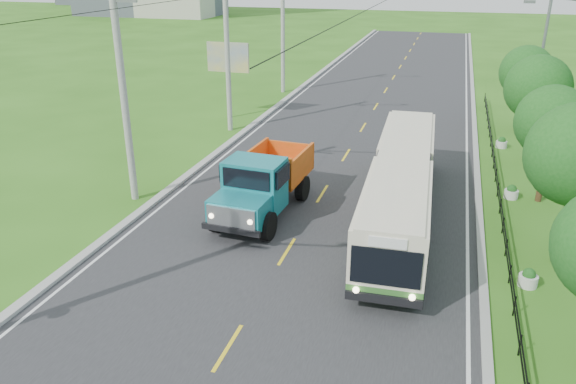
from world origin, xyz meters
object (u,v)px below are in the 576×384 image
at_px(billboard_left, 228,62).
at_px(bus, 401,182).
at_px(tree_fifth, 538,91).
at_px(dump_truck, 263,180).
at_px(planter_far, 502,143).
at_px(tree_fourth, 553,125).
at_px(planter_near, 528,278).
at_px(pole_near, 124,91).
at_px(streetlight_far, 540,51).
at_px(pole_far, 283,30).
at_px(pole_mid, 228,51).
at_px(planter_mid, 511,192).
at_px(tree_back, 527,75).

height_order(billboard_left, bus, billboard_left).
relative_size(tree_fifth, dump_truck, 0.86).
bearing_deg(planter_far, tree_fourth, -80.92).
relative_size(billboard_left, dump_truck, 0.77).
relative_size(planter_near, bus, 0.05).
bearing_deg(tree_fifth, pole_near, -148.41).
xyz_separation_m(streetlight_far, bus, (-6.84, -17.86, -3.19)).
bearing_deg(pole_near, planter_near, -10.09).
relative_size(planter_near, planter_far, 1.00).
bearing_deg(bus, planter_near, -42.81).
relative_size(pole_near, tree_fifth, 1.72).
bearing_deg(pole_far, planter_near, -58.01).
relative_size(pole_near, bus, 0.67).
xyz_separation_m(pole_mid, dump_truck, (6.28, -11.86, -3.52)).
xyz_separation_m(planter_mid, billboard_left, (-18.10, 10.00, 3.58)).
relative_size(tree_fifth, planter_mid, 8.66).
height_order(streetlight_far, billboard_left, streetlight_far).
xyz_separation_m(planter_far, dump_truck, (-10.58, -12.86, 1.29)).
distance_m(pole_far, tree_back, 19.43).
bearing_deg(pole_mid, pole_far, 90.00).
height_order(pole_far, tree_back, pole_far).
distance_m(tree_fourth, tree_back, 12.00).
relative_size(tree_fifth, billboard_left, 1.12).
bearing_deg(tree_fourth, planter_near, -98.77).
relative_size(pole_far, dump_truck, 1.48).
xyz_separation_m(pole_mid, tree_back, (18.12, 5.14, -1.44)).
xyz_separation_m(tree_fourth, streetlight_far, (0.79, 13.86, 1.32)).
distance_m(pole_far, tree_fifth, 22.25).
relative_size(tree_fourth, streetlight_far, 0.60).
height_order(pole_near, tree_fifth, pole_near).
distance_m(pole_far, billboard_left, 9.17).
bearing_deg(planter_mid, tree_fourth, 6.39).
distance_m(tree_back, streetlight_far, 2.37).
xyz_separation_m(pole_far, planter_far, (16.86, -11.00, -4.81)).
height_order(tree_back, billboard_left, tree_back).
xyz_separation_m(pole_mid, planter_far, (16.86, 1.00, -4.81)).
xyz_separation_m(billboard_left, bus, (13.30, -13.86, -2.15)).
xyz_separation_m(pole_far, planter_near, (16.86, -27.00, -4.81)).
bearing_deg(tree_back, planter_far, -106.88).
distance_m(planter_far, bus, 12.88).
relative_size(pole_far, planter_near, 14.93).
bearing_deg(pole_near, dump_truck, 1.30).
relative_size(pole_far, planter_mid, 14.93).
bearing_deg(pole_near, planter_mid, 16.52).
xyz_separation_m(tree_fifth, planter_mid, (-1.26, -6.14, -3.57)).
height_order(planter_mid, dump_truck, dump_truck).
xyz_separation_m(tree_back, billboard_left, (-19.36, -2.14, 0.21)).
relative_size(tree_back, planter_mid, 8.21).
bearing_deg(planter_near, pole_far, 121.99).
bearing_deg(tree_fifth, tree_back, 90.00).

